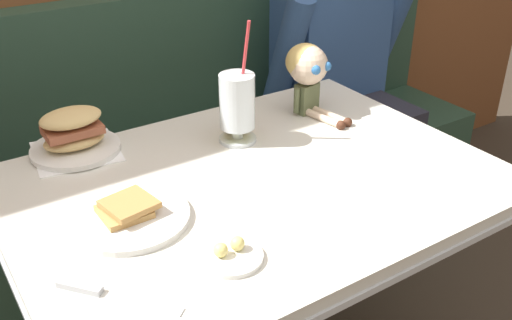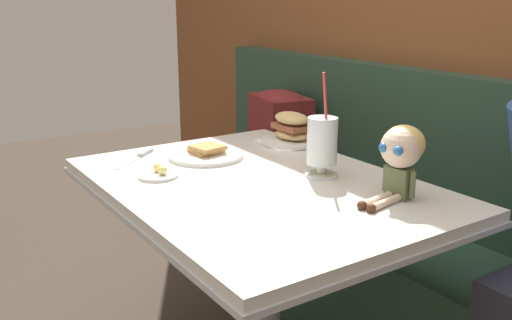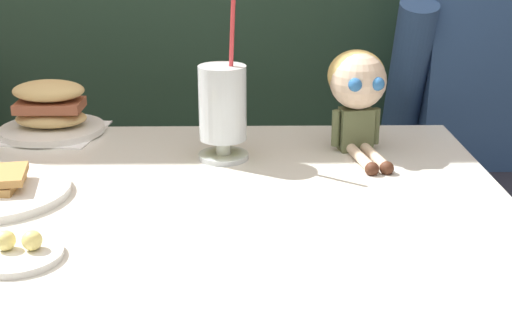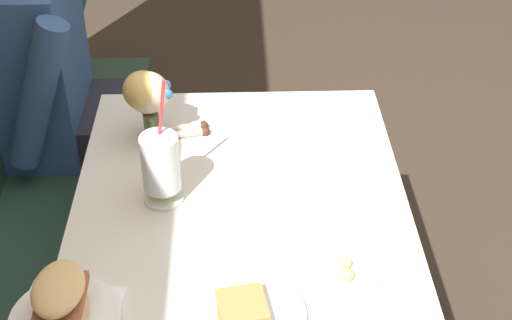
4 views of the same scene
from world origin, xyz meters
name	(u,v)px [view 1 (image 1 of 4)]	position (x,y,z in m)	size (l,w,h in m)	color
booth_bench	(155,204)	(0.00, 0.81, 0.33)	(2.60, 0.48, 1.00)	#233D2D
diner_table	(255,246)	(0.00, 0.18, 0.54)	(1.11, 0.81, 0.74)	silver
toast_plate	(128,215)	(-0.31, 0.18, 0.75)	(0.25, 0.25, 0.04)	white
milkshake_glass	(237,104)	(0.07, 0.36, 0.84)	(0.10, 0.10, 0.32)	silver
sandwich_plate	(74,135)	(-0.30, 0.53, 0.79)	(0.23, 0.23, 0.12)	white
butter_saucer	(231,254)	(-0.20, -0.04, 0.75)	(0.12, 0.12, 0.04)	white
butter_knife	(97,291)	(-0.44, 0.00, 0.74)	(0.16, 0.19, 0.01)	silver
seated_doll	(308,69)	(0.33, 0.41, 0.87)	(0.13, 0.23, 0.20)	#5B6642
diner_patron	(335,53)	(0.73, 0.76, 0.74)	(0.55, 0.48, 0.81)	#2D4C7F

